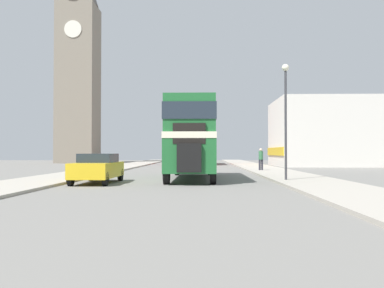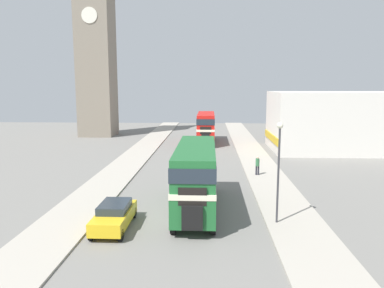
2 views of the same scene
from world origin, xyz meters
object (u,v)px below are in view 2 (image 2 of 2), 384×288
street_lamp (279,158)px  double_decker_bus (196,172)px  pedestrian_walking (257,164)px  bus_distant (206,125)px  car_parked_near (114,215)px  church_tower (95,36)px

street_lamp → double_decker_bus: bearing=153.2°
pedestrian_walking → street_lamp: street_lamp is taller
double_decker_bus → pedestrian_walking: size_ratio=6.04×
pedestrian_walking → street_lamp: bearing=-91.6°
bus_distant → car_parked_near: bearing=-98.4°
bus_distant → street_lamp: size_ratio=1.71×
car_parked_near → church_tower: 44.31m
double_decker_bus → bus_distant: bearing=89.4°
double_decker_bus → street_lamp: street_lamp is taller
church_tower → pedestrian_walking: bearing=-50.3°
car_parked_near → street_lamp: (9.31, 1.01, 3.21)m
bus_distant → church_tower: church_tower is taller
pedestrian_walking → church_tower: bearing=129.7°
bus_distant → pedestrian_walking: size_ratio=5.90×
pedestrian_walking → car_parked_near: bearing=-127.0°
double_decker_bus → car_parked_near: (-4.50, -3.44, -1.76)m
car_parked_near → street_lamp: size_ratio=0.75×
car_parked_near → pedestrian_walking: pedestrian_walking is taller
bus_distant → pedestrian_walking: 20.34m
pedestrian_walking → street_lamp: 12.16m
double_decker_bus → pedestrian_walking: (5.15, 9.37, -1.43)m
bus_distant → street_lamp: street_lamp is taller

